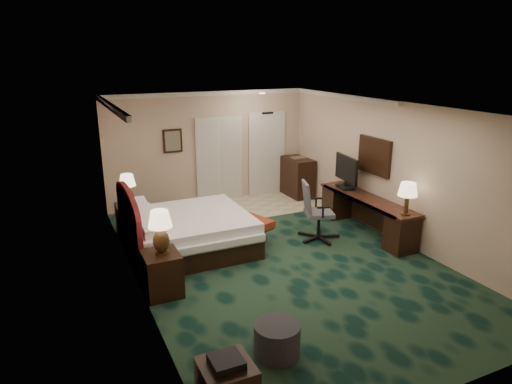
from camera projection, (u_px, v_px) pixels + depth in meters
name	position (u px, v px, depth m)	size (l,w,h in m)	color
floor	(280.00, 259.00, 8.22)	(5.00, 7.50, 0.00)	black
ceiling	(283.00, 108.00, 7.43)	(5.00, 7.50, 0.00)	silver
wall_back	(209.00, 148.00, 11.08)	(5.00, 0.00, 2.70)	tan
wall_front	(456.00, 282.00, 4.57)	(5.00, 0.00, 2.70)	tan
wall_left	(134.00, 207.00, 6.82)	(0.00, 7.50, 2.70)	tan
wall_right	(395.00, 172.00, 8.83)	(0.00, 7.50, 2.70)	tan
crown_molding	(283.00, 111.00, 7.45)	(5.00, 7.50, 0.10)	silver
tile_patch	(257.00, 205.00, 11.10)	(3.20, 1.70, 0.01)	beige
headboard	(129.00, 225.00, 7.90)	(0.12, 2.00, 1.40)	#480712
entry_door	(267.00, 154.00, 11.77)	(1.02, 0.06, 2.18)	silver
closet_doors	(219.00, 159.00, 11.23)	(1.20, 0.06, 2.10)	beige
wall_art	(173.00, 141.00, 10.61)	(0.45, 0.06, 0.55)	#576661
wall_mirror	(374.00, 156.00, 9.28)	(0.05, 0.95, 0.75)	white
bed	(190.00, 232.00, 8.53)	(2.14, 1.99, 0.68)	white
nightstand_near	(162.00, 274.00, 6.95)	(0.54, 0.61, 0.67)	black
nightstand_far	(131.00, 220.00, 9.19)	(0.52, 0.60, 0.66)	black
lamp_near	(161.00, 232.00, 6.77)	(0.36, 0.36, 0.68)	black
lamp_far	(128.00, 189.00, 9.04)	(0.33, 0.33, 0.62)	black
bed_bench	(241.00, 226.00, 9.12)	(0.49, 1.41, 0.48)	maroon
ottoman	(277.00, 340.00, 5.56)	(0.57, 0.57, 0.41)	#26262B
desk	(366.00, 215.00, 9.35)	(0.56, 2.59, 0.75)	black
tv	(346.00, 172.00, 9.78)	(0.08, 0.92, 0.71)	black
desk_lamp	(407.00, 198.00, 8.19)	(0.35, 0.35, 0.61)	black
desk_chair	(319.00, 211.00, 8.95)	(0.69, 0.65, 1.19)	#484850
minibar	(298.00, 177.00, 11.73)	(0.52, 0.94, 1.00)	black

